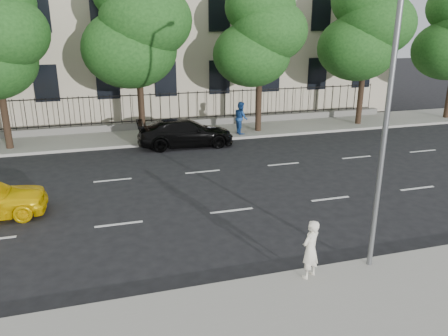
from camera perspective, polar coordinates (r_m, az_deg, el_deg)
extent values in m
plane|color=black|center=(13.78, 4.11, -9.68)|extent=(120.00, 120.00, 0.00)
cube|color=gray|center=(10.69, 11.93, -18.96)|extent=(60.00, 4.00, 0.15)
cube|color=gray|center=(26.51, -6.37, 4.42)|extent=(60.00, 4.00, 0.15)
cube|color=slate|center=(28.08, -7.01, 5.77)|extent=(30.00, 0.50, 0.40)
cube|color=black|center=(28.02, -7.03, 6.37)|extent=(28.80, 0.05, 0.05)
cube|color=black|center=(27.73, -7.16, 9.60)|extent=(28.80, 0.05, 0.05)
cylinder|color=slate|center=(11.58, 20.40, 5.62)|extent=(0.14, 0.14, 8.00)
cylinder|color=#382619|center=(25.47, -26.61, 5.58)|extent=(0.36, 0.36, 2.97)
ellipsoid|color=#1A4416|center=(24.72, -27.01, 15.48)|extent=(4.50, 4.50, 3.70)
cylinder|color=#382619|center=(25.11, -10.72, 7.48)|extent=(0.36, 0.36, 3.32)
ellipsoid|color=#1A4416|center=(24.97, -12.20, 14.93)|extent=(5.13, 5.13, 4.21)
ellipsoid|color=#1A4416|center=(24.51, -10.15, 18.47)|extent=(4.86, 4.86, 4.00)
cylinder|color=#382619|center=(26.70, 4.53, 8.13)|extent=(0.36, 0.36, 3.08)
ellipsoid|color=#1A4416|center=(26.47, 3.63, 14.56)|extent=(4.56, 4.56, 3.74)
ellipsoid|color=#1A4416|center=(26.26, 6.01, 17.35)|extent=(4.32, 4.32, 3.55)
ellipsoid|color=#1A4416|center=(26.68, 4.75, 20.24)|extent=(4.08, 4.08, 3.36)
cylinder|color=#382619|center=(29.86, 17.36, 8.60)|extent=(0.36, 0.36, 3.22)
ellipsoid|color=#1A4416|center=(29.55, 16.97, 14.75)|extent=(4.94, 4.94, 4.06)
ellipsoid|color=#1A4416|center=(29.59, 19.32, 17.31)|extent=(4.68, 4.68, 3.85)
ellipsoid|color=#1A4416|center=(33.85, 27.23, 13.48)|extent=(4.75, 4.75, 3.90)
imported|color=black|center=(23.99, -5.04, 4.63)|extent=(5.30, 2.34, 1.51)
imported|color=white|center=(11.63, 11.22, -10.37)|extent=(0.70, 0.62, 1.61)
imported|color=navy|center=(26.04, 2.23, 6.58)|extent=(0.72, 0.93, 1.90)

